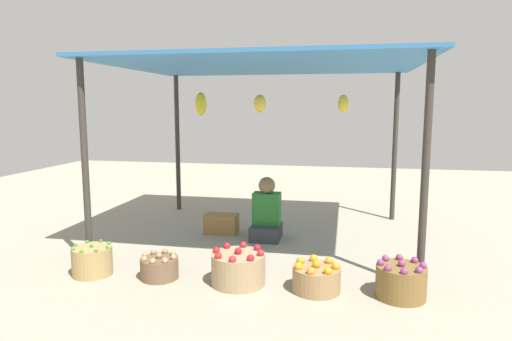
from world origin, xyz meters
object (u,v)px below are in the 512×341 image
at_px(vendor_person, 266,215).
at_px(basket_red_apples, 238,268).
at_px(basket_potatoes, 159,267).
at_px(basket_green_chilies, 92,261).
at_px(basket_purple_onions, 401,281).
at_px(basket_oranges, 316,278).
at_px(wooden_crate_near_vendor, 221,224).

xyz_separation_m(vendor_person, basket_red_apples, (-0.00, -1.50, -0.15)).
bearing_deg(basket_potatoes, vendor_person, 62.67).
height_order(basket_green_chilies, basket_purple_onions, basket_purple_onions).
height_order(basket_red_apples, basket_purple_onions, basket_red_apples).
bearing_deg(basket_red_apples, vendor_person, 89.93).
distance_m(vendor_person, basket_green_chilies, 2.15).
height_order(basket_oranges, wooden_crate_near_vendor, basket_oranges).
height_order(basket_potatoes, basket_oranges, basket_oranges).
relative_size(vendor_person, basket_oranges, 1.81).
distance_m(vendor_person, wooden_crate_near_vendor, 0.66).
distance_m(vendor_person, basket_red_apples, 1.51).
xyz_separation_m(basket_potatoes, basket_oranges, (1.51, -0.01, 0.01)).
xyz_separation_m(vendor_person, basket_oranges, (0.73, -1.53, -0.18)).
height_order(basket_potatoes, basket_purple_onions, basket_purple_onions).
distance_m(basket_potatoes, basket_oranges, 1.51).
distance_m(basket_green_chilies, basket_potatoes, 0.69).
xyz_separation_m(basket_red_apples, basket_purple_onions, (1.46, -0.02, -0.00)).
bearing_deg(wooden_crate_near_vendor, basket_potatoes, -95.59).
bearing_deg(basket_oranges, vendor_person, 115.47).
height_order(basket_green_chilies, basket_potatoes, basket_green_chilies).
bearing_deg(basket_red_apples, basket_oranges, -2.02).
bearing_deg(basket_purple_onions, basket_oranges, -179.58).
bearing_deg(basket_purple_onions, basket_potatoes, 179.90).
distance_m(basket_red_apples, wooden_crate_near_vendor, 1.74).
bearing_deg(basket_purple_onions, basket_red_apples, 179.20).
bearing_deg(basket_oranges, basket_potatoes, 179.65).
relative_size(vendor_person, basket_green_chilies, 2.02).
height_order(vendor_person, basket_oranges, vendor_person).
relative_size(basket_green_chilies, basket_potatoes, 1.06).
xyz_separation_m(basket_potatoes, wooden_crate_near_vendor, (0.16, 1.64, 0.02)).
bearing_deg(vendor_person, wooden_crate_near_vendor, 168.88).
distance_m(basket_potatoes, basket_red_apples, 0.78).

